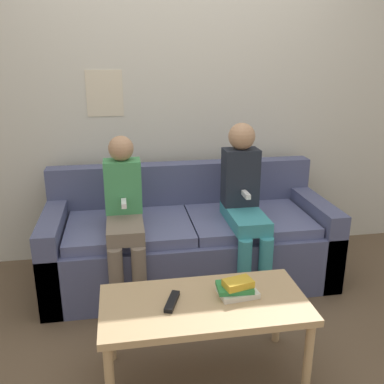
{
  "coord_description": "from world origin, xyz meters",
  "views": [
    {
      "loc": [
        -0.46,
        -2.29,
        1.59
      ],
      "look_at": [
        0.0,
        0.38,
        0.7
      ],
      "focal_mm": 40.0,
      "sensor_mm": 36.0,
      "label": 1
    }
  ],
  "objects_px": {
    "couch": "(189,241)",
    "coffee_table": "(204,310)",
    "person_right": "(244,200)",
    "person_left": "(124,213)",
    "tv_remote": "(172,301)"
  },
  "relations": [
    {
      "from": "couch",
      "to": "coffee_table",
      "type": "bearing_deg",
      "value": -95.13
    },
    {
      "from": "coffee_table",
      "to": "person_right",
      "type": "height_order",
      "value": "person_right"
    },
    {
      "from": "coffee_table",
      "to": "person_left",
      "type": "bearing_deg",
      "value": 113.18
    },
    {
      "from": "coffee_table",
      "to": "person_right",
      "type": "relative_size",
      "value": 0.88
    },
    {
      "from": "couch",
      "to": "person_right",
      "type": "relative_size",
      "value": 1.75
    },
    {
      "from": "couch",
      "to": "person_left",
      "type": "distance_m",
      "value": 0.59
    },
    {
      "from": "couch",
      "to": "person_left",
      "type": "height_order",
      "value": "person_left"
    },
    {
      "from": "couch",
      "to": "person_right",
      "type": "bearing_deg",
      "value": -27.25
    },
    {
      "from": "couch",
      "to": "coffee_table",
      "type": "height_order",
      "value": "couch"
    },
    {
      "from": "couch",
      "to": "coffee_table",
      "type": "xyz_separation_m",
      "value": [
        -0.09,
        -1.03,
        0.11
      ]
    },
    {
      "from": "person_left",
      "to": "tv_remote",
      "type": "height_order",
      "value": "person_left"
    },
    {
      "from": "couch",
      "to": "person_left",
      "type": "xyz_separation_m",
      "value": [
        -0.45,
        -0.19,
        0.33
      ]
    },
    {
      "from": "couch",
      "to": "tv_remote",
      "type": "distance_m",
      "value": 1.07
    },
    {
      "from": "person_left",
      "to": "person_right",
      "type": "height_order",
      "value": "person_right"
    },
    {
      "from": "person_left",
      "to": "tv_remote",
      "type": "relative_size",
      "value": 6.25
    }
  ]
}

